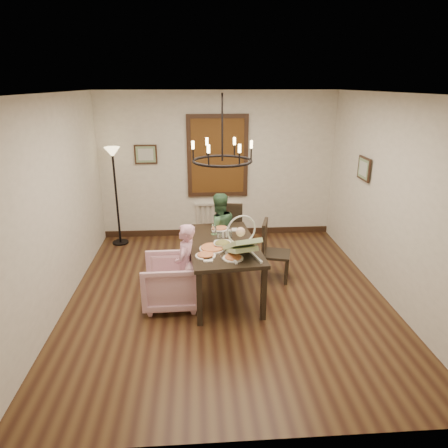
{
  "coord_description": "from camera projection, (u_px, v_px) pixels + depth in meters",
  "views": [
    {
      "loc": [
        -0.4,
        -5.1,
        2.92
      ],
      "look_at": [
        -0.04,
        0.15,
        1.05
      ],
      "focal_mm": 32.0,
      "sensor_mm": 36.0,
      "label": 1
    }
  ],
  "objects": [
    {
      "name": "room_shell",
      "position": [
        226.0,
        196.0,
        5.67
      ],
      "size": [
        4.51,
        5.0,
        2.81
      ],
      "color": "#4E341A",
      "rests_on": "ground"
    },
    {
      "name": "dining_table",
      "position": [
        222.0,
        248.0,
        5.65
      ],
      "size": [
        1.09,
        1.76,
        0.79
      ],
      "rotation": [
        0.0,
        0.0,
        0.09
      ],
      "color": "black",
      "rests_on": "room_shell"
    },
    {
      "name": "chair_far",
      "position": [
        228.0,
        235.0,
        6.7
      ],
      "size": [
        0.51,
        0.51,
        1.0
      ],
      "primitive_type": null,
      "rotation": [
        0.0,
        0.0,
        -0.16
      ],
      "color": "black",
      "rests_on": "room_shell"
    },
    {
      "name": "chair_right",
      "position": [
        276.0,
        251.0,
        6.14
      ],
      "size": [
        0.52,
        0.52,
        0.95
      ],
      "primitive_type": null,
      "rotation": [
        0.0,
        0.0,
        1.3
      ],
      "color": "black",
      "rests_on": "room_shell"
    },
    {
      "name": "armchair",
      "position": [
        171.0,
        282.0,
        5.46
      ],
      "size": [
        0.77,
        0.75,
        0.69
      ],
      "primitive_type": "imported",
      "rotation": [
        0.0,
        0.0,
        -1.56
      ],
      "color": "#E3ADC6",
      "rests_on": "room_shell"
    },
    {
      "name": "elderly_woman",
      "position": [
        186.0,
        273.0,
        5.38
      ],
      "size": [
        0.32,
        0.41,
        0.99
      ],
      "primitive_type": "imported",
      "rotation": [
        0.0,
        0.0,
        -1.84
      ],
      "color": "#E19FBA",
      "rests_on": "room_shell"
    },
    {
      "name": "seated_man",
      "position": [
        219.0,
        238.0,
        6.49
      ],
      "size": [
        0.61,
        0.54,
        1.07
      ],
      "primitive_type": "imported",
      "rotation": [
        0.0,
        0.0,
        3.43
      ],
      "color": "#3C6542",
      "rests_on": "room_shell"
    },
    {
      "name": "baby_bouncer",
      "position": [
        242.0,
        243.0,
        5.13
      ],
      "size": [
        0.55,
        0.66,
        0.38
      ],
      "primitive_type": null,
      "rotation": [
        0.0,
        0.0,
        0.27
      ],
      "color": "#B1CD8D",
      "rests_on": "dining_table"
    },
    {
      "name": "salad_bowl",
      "position": [
        223.0,
        244.0,
        5.48
      ],
      "size": [
        0.3,
        0.3,
        0.07
      ],
      "primitive_type": "imported",
      "color": "white",
      "rests_on": "dining_table"
    },
    {
      "name": "pizza_platter",
      "position": [
        212.0,
        248.0,
        5.39
      ],
      "size": [
        0.35,
        0.35,
        0.04
      ],
      "primitive_type": "cylinder",
      "color": "tan",
      "rests_on": "dining_table"
    },
    {
      "name": "drinking_glass",
      "position": [
        219.0,
        237.0,
        5.61
      ],
      "size": [
        0.08,
        0.08,
        0.16
      ],
      "primitive_type": "cylinder",
      "color": "silver",
      "rests_on": "dining_table"
    },
    {
      "name": "window_blinds",
      "position": [
        218.0,
        156.0,
        7.57
      ],
      "size": [
        1.0,
        0.03,
        1.4
      ],
      "primitive_type": "cube",
      "color": "#573311",
      "rests_on": "room_shell"
    },
    {
      "name": "radiator",
      "position": [
        218.0,
        218.0,
        8.01
      ],
      "size": [
        0.92,
        0.12,
        0.62
      ],
      "primitive_type": null,
      "color": "silver",
      "rests_on": "room_shell"
    },
    {
      "name": "picture_back",
      "position": [
        146.0,
        154.0,
        7.48
      ],
      "size": [
        0.42,
        0.03,
        0.36
      ],
      "primitive_type": "cube",
      "color": "black",
      "rests_on": "room_shell"
    },
    {
      "name": "picture_right",
      "position": [
        364.0,
        169.0,
        6.23
      ],
      "size": [
        0.03,
        0.42,
        0.36
      ],
      "primitive_type": "cube",
      "rotation": [
        0.0,
        0.0,
        1.57
      ],
      "color": "black",
      "rests_on": "room_shell"
    },
    {
      "name": "floor_lamp",
      "position": [
        117.0,
        198.0,
        7.39
      ],
      "size": [
        0.3,
        0.3,
        1.8
      ],
      "primitive_type": null,
      "color": "black",
      "rests_on": "room_shell"
    },
    {
      "name": "chandelier",
      "position": [
        222.0,
        161.0,
        5.24
      ],
      "size": [
        0.8,
        0.8,
        0.04
      ],
      "primitive_type": "torus",
      "color": "black",
      "rests_on": "room_shell"
    }
  ]
}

